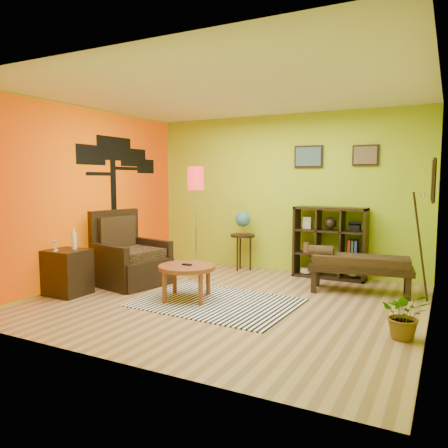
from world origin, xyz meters
The scene contains 11 objects.
ground centered at (0.00, 0.00, 0.00)m, with size 5.00×5.00×0.00m, color tan.
room_shell centered at (-0.09, 0.01, 1.80)m, with size 5.04×4.54×2.82m.
zebra_rug centered at (-0.08, -0.15, 0.01)m, with size 2.07×1.53×0.01m, color white.
coffee_table centered at (-0.52, -0.19, 0.42)m, with size 0.79×0.79×0.50m.
armchair centered at (-1.84, 0.16, 0.35)m, with size 1.13×1.13×1.17m.
side_cabinet centered at (-2.20, -0.76, 0.33)m, with size 0.55×0.50×0.97m.
floor_lamp centered at (-1.06, 0.94, 1.51)m, with size 0.28×0.28×1.87m.
globe_table centered at (-0.67, 1.94, 0.82)m, with size 0.44×0.44×1.08m.
cube_shelf centered at (0.91, 2.03, 0.60)m, with size 1.20×0.35×1.20m.
bench centered at (1.50, 1.28, 0.43)m, with size 1.51×0.72×0.67m.
potted_plant centered at (2.30, -0.41, 0.20)m, with size 0.47×0.52×0.41m, color #26661E.
Camera 1 is at (2.66, -5.21, 1.68)m, focal length 35.00 mm.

